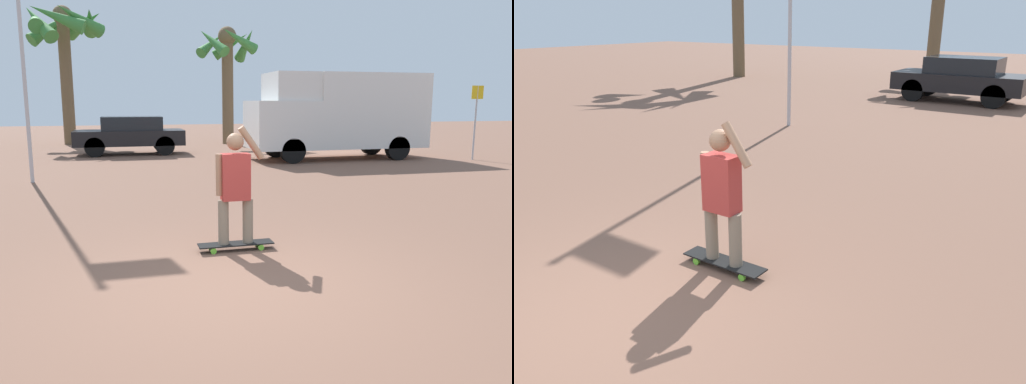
% 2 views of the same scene
% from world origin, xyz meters
% --- Properties ---
extents(ground_plane, '(80.00, 80.00, 0.00)m').
position_xyz_m(ground_plane, '(0.00, 0.00, 0.00)').
color(ground_plane, brown).
extents(skateboard, '(1.00, 0.24, 0.09)m').
position_xyz_m(skateboard, '(0.28, 1.33, 0.08)').
color(skateboard, black).
rests_on(skateboard, ground_plane).
extents(person_skateboarder, '(0.64, 0.22, 1.55)m').
position_xyz_m(person_skateboarder, '(0.28, 1.33, 0.91)').
color(person_skateboarder, gray).
rests_on(person_skateboarder, skateboard).
extents(parked_car_black, '(3.99, 1.70, 1.41)m').
position_xyz_m(parked_car_black, '(-0.79, 14.49, 0.76)').
color(parked_car_black, black).
rests_on(parked_car_black, ground_plane).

